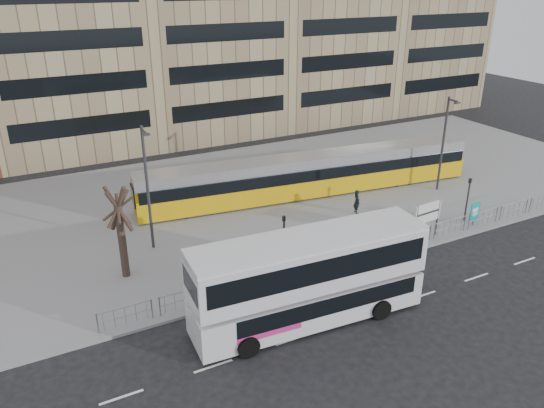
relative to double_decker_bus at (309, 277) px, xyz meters
name	(u,v)px	position (x,y,z in m)	size (l,w,h in m)	color
ground	(348,270)	(4.58, 3.02, -2.51)	(120.00, 120.00, 0.00)	black
plaza	(257,198)	(4.58, 15.02, -2.43)	(64.00, 24.00, 0.15)	gray
kerb	(348,269)	(4.58, 3.07, -2.43)	(64.00, 0.25, 0.17)	gray
building_row	(173,4)	(6.12, 37.29, 10.41)	(70.40, 18.40, 31.20)	maroon
pedestrian_barrier	(372,244)	(6.58, 3.52, -1.53)	(32.07, 0.07, 1.10)	gray
road_markings	(408,300)	(5.58, -0.98, -2.50)	(62.00, 0.12, 0.01)	white
double_decker_bus	(309,277)	(0.00, 0.00, 0.00)	(11.75, 3.53, 4.64)	silver
tram	(311,175)	(8.53, 13.75, -0.79)	(26.63, 5.65, 3.13)	gold
station_sign	(428,214)	(11.07, 3.82, -0.63)	(2.17, 0.27, 2.49)	#2D2D30
ad_panel	(475,212)	(15.42, 3.88, -1.40)	(0.87, 0.15, 1.63)	#2D2D30
pedestrian	(357,202)	(9.54, 9.15, -1.49)	(0.64, 0.42, 1.74)	black
traffic_light_west	(284,234)	(1.48, 5.19, -0.38)	(0.21, 0.23, 3.10)	#2D2D30
traffic_light_east	(468,194)	(15.42, 4.66, -0.38)	(0.21, 0.23, 3.10)	#2D2D30
lamp_post_west	(147,184)	(-4.71, 10.73, 1.89)	(0.45, 1.04, 7.76)	#2D2D30
lamp_post_east	(444,140)	(17.88, 9.80, 1.68)	(0.45, 1.04, 7.35)	#2D2D30
bare_tree	(115,183)	(-7.01, 8.18, 3.26)	(4.42, 4.42, 7.64)	black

